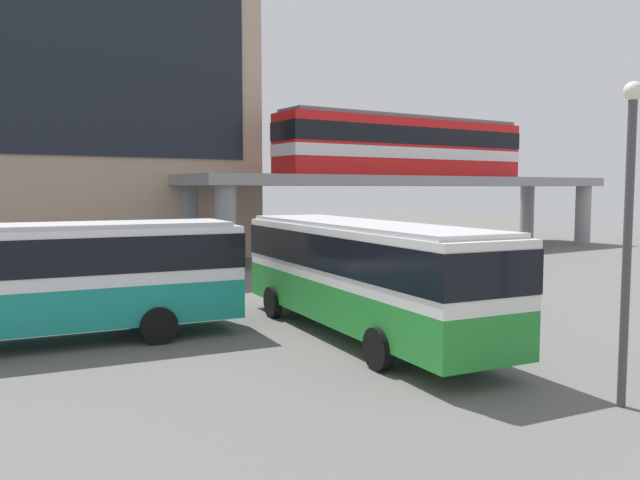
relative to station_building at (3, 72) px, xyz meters
name	(u,v)px	position (x,y,z in m)	size (l,w,h in m)	color
ground_plane	(244,289)	(6.83, -17.03, -10.77)	(120.00, 120.00, 0.00)	#605E5B
station_building	(3,72)	(0.00, 0.00, 0.00)	(26.34, 13.08, 21.54)	tan
elevated_platform	(412,187)	(22.91, -8.84, -6.53)	(31.11, 6.73, 4.89)	gray
train	(406,146)	(22.31, -8.84, -3.91)	(18.15, 2.96, 3.84)	red
bus_main	(361,266)	(5.91, -26.52, -8.78)	(3.82, 11.26, 3.22)	#268C33
bus_secondary	(29,271)	(-2.06, -22.74, -8.78)	(11.26, 3.84, 3.22)	teal
bicycle_blue	(428,260)	(18.32, -15.58, -10.41)	(1.79, 0.13, 1.04)	black
bicycle_brown	(476,254)	(22.70, -14.76, -10.41)	(1.78, 0.35, 1.04)	black
bicycle_black	(368,258)	(16.14, -13.15, -10.41)	(1.79, 0.09, 1.04)	black
bicycle_red	(471,251)	(23.62, -13.45, -10.41)	(1.69, 0.71, 1.04)	black
bicycle_orange	(376,264)	(14.87, -15.54, -10.41)	(1.75, 0.50, 1.04)	black
pedestrian_walking_across	(197,269)	(5.25, -15.93, -9.97)	(0.48, 0.44, 1.70)	#33663F
lamp_post	(628,217)	(6.76, -33.84, -7.15)	(0.36, 0.36, 6.12)	#3F3F44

